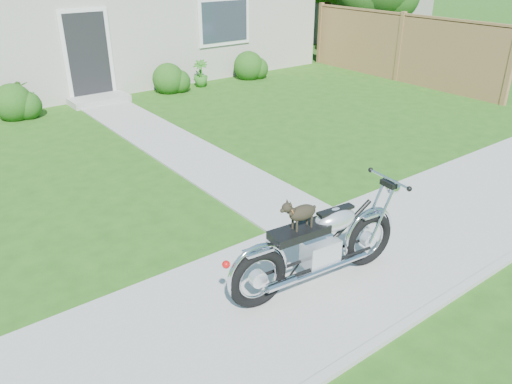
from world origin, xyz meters
The scene contains 8 objects.
ground centered at (0.00, 0.00, 0.00)m, with size 80.00×80.00×0.00m, color #235114.
sidewalk centered at (0.00, 0.00, 0.02)m, with size 24.00×2.20×0.04m, color #9E9B93.
walkway centered at (-1.50, 5.00, 0.01)m, with size 1.20×8.00×0.03m, color #9E9B93.
fence centered at (6.30, 5.75, 0.94)m, with size 0.12×6.62×1.90m.
shrub_row centered at (-1.16, 8.50, 0.36)m, with size 9.09×0.86×0.86m.
potted_plant_left centered at (-3.35, 8.55, 0.37)m, with size 0.67×0.58×0.74m, color #2D5D18.
potted_plant_right centered at (1.39, 8.55, 0.36)m, with size 0.40×0.40×0.71m, color #2B701E.
motorcycle_with_dog centered at (-2.35, -0.11, 0.54)m, with size 2.22×0.60×1.12m.
Camera 1 is at (-5.69, -3.36, 3.40)m, focal length 35.00 mm.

